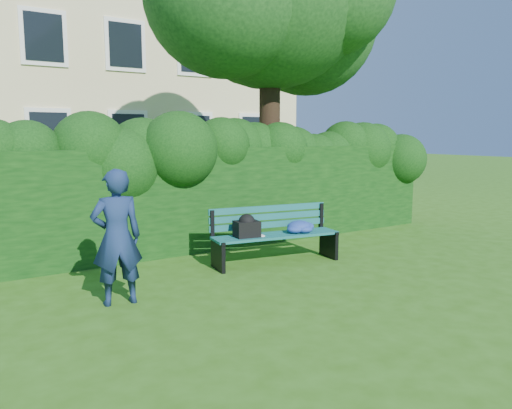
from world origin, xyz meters
TOP-DOWN VIEW (x-y plane):
  - ground at (0.00, 0.00)m, footprint 80.00×80.00m
  - apartment_building at (-0.00, 13.99)m, footprint 16.00×8.08m
  - hedge at (0.00, 2.20)m, footprint 10.00×1.00m
  - park_bench at (0.32, 0.51)m, footprint 2.11×0.88m
  - man_reading at (-2.40, -0.05)m, footprint 0.64×0.45m

SIDE VIEW (x-z plane):
  - ground at x=0.00m, z-range 0.00..0.00m
  - park_bench at x=0.32m, z-range 0.06..0.95m
  - man_reading at x=-2.40m, z-range 0.00..1.64m
  - hedge at x=0.00m, z-range 0.00..1.80m
  - apartment_building at x=0.00m, z-range 0.00..12.00m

